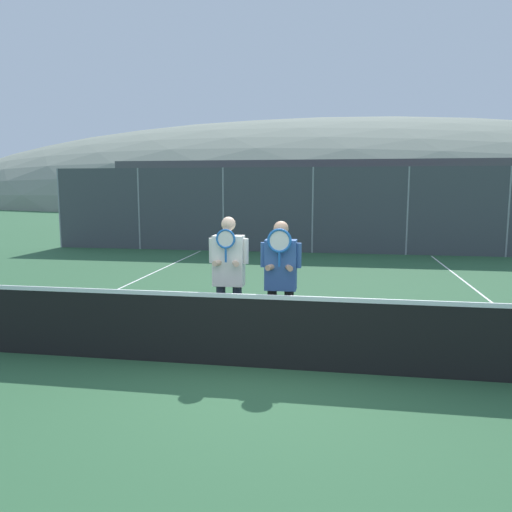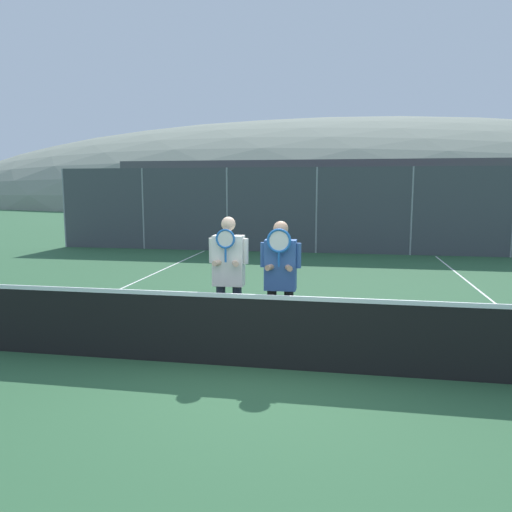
% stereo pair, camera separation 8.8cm
% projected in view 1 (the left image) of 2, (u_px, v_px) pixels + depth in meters
% --- Properties ---
extents(ground_plane, '(120.00, 120.00, 0.00)m').
position_uv_depth(ground_plane, '(263.00, 368.00, 6.32)').
color(ground_plane, '#2D5B38').
extents(hill_distant, '(108.64, 60.36, 21.12)m').
position_uv_depth(hill_distant, '(333.00, 203.00, 66.93)').
color(hill_distant, gray).
rests_on(hill_distant, ground_plane).
extents(clubhouse_building, '(20.37, 5.50, 3.50)m').
position_uv_depth(clubhouse_building, '(325.00, 196.00, 25.70)').
color(clubhouse_building, beige).
rests_on(clubhouse_building, ground_plane).
extents(fence_back, '(18.89, 0.06, 2.93)m').
position_uv_depth(fence_back, '(313.00, 210.00, 17.04)').
color(fence_back, gray).
rests_on(fence_back, ground_plane).
extents(tennis_net, '(10.57, 0.09, 1.05)m').
position_uv_depth(tennis_net, '(263.00, 330.00, 6.25)').
color(tennis_net, gray).
rests_on(tennis_net, ground_plane).
extents(court_line_left_sideline, '(0.05, 16.00, 0.01)m').
position_uv_depth(court_line_left_sideline, '(90.00, 302.00, 9.89)').
color(court_line_left_sideline, white).
rests_on(court_line_left_sideline, ground_plane).
extents(player_leftmost, '(0.57, 0.34, 1.86)m').
position_uv_depth(player_leftmost, '(229.00, 272.00, 7.00)').
color(player_leftmost, '#232838').
rests_on(player_leftmost, ground_plane).
extents(player_center_left, '(0.56, 0.34, 1.82)m').
position_uv_depth(player_center_left, '(281.00, 275.00, 6.82)').
color(player_center_left, black).
rests_on(player_center_left, ground_plane).
extents(car_far_left, '(4.79, 1.97, 1.85)m').
position_uv_depth(car_far_left, '(196.00, 218.00, 21.05)').
color(car_far_left, slate).
rests_on(car_far_left, ground_plane).
extents(car_left_of_center, '(4.06, 1.96, 1.80)m').
position_uv_depth(car_left_of_center, '(323.00, 220.00, 20.31)').
color(car_left_of_center, black).
rests_on(car_left_of_center, ground_plane).
extents(car_center, '(4.01, 2.02, 1.87)m').
position_uv_depth(car_center, '(451.00, 221.00, 19.19)').
color(car_center, maroon).
rests_on(car_center, ground_plane).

